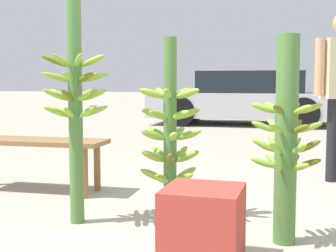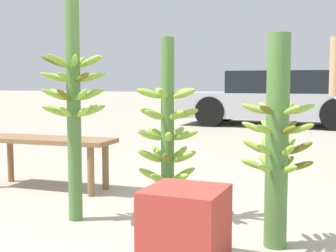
# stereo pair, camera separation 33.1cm
# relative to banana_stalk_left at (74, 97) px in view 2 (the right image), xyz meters

# --- Properties ---
(ground_plane) EXTENTS (80.00, 80.00, 0.00)m
(ground_plane) POSITION_rel_banana_stalk_left_xyz_m (0.64, -0.20, -0.87)
(ground_plane) COLOR #A89E8C
(banana_stalk_left) EXTENTS (0.46, 0.46, 1.68)m
(banana_stalk_left) POSITION_rel_banana_stalk_left_xyz_m (0.00, 0.00, 0.00)
(banana_stalk_left) COLOR #4C7A38
(banana_stalk_left) RESTS_ON ground_plane
(banana_stalk_center) EXTENTS (0.46, 0.46, 1.29)m
(banana_stalk_center) POSITION_rel_banana_stalk_left_xyz_m (0.60, 0.27, -0.25)
(banana_stalk_center) COLOR #4C7A38
(banana_stalk_center) RESTS_ON ground_plane
(banana_stalk_right) EXTENTS (0.43, 0.42, 1.26)m
(banana_stalk_right) POSITION_rel_banana_stalk_left_xyz_m (1.40, -0.02, -0.24)
(banana_stalk_right) COLOR #4C7A38
(banana_stalk_right) RESTS_ON ground_plane
(market_bench) EXTENTS (1.28, 0.46, 0.47)m
(market_bench) POSITION_rel_banana_stalk_left_xyz_m (-0.78, 0.75, -0.48)
(market_bench) COLOR olive
(market_bench) RESTS_ON ground_plane
(parked_car) EXTENTS (4.28, 2.02, 1.22)m
(parked_car) POSITION_rel_banana_stalk_left_xyz_m (0.19, 7.96, -0.27)
(parked_car) COLOR #B7B7BC
(parked_car) RESTS_ON ground_plane
(produce_crate) EXTENTS (0.41, 0.41, 0.41)m
(produce_crate) POSITION_rel_banana_stalk_left_xyz_m (0.99, -0.46, -0.67)
(produce_crate) COLOR #B2382D
(produce_crate) RESTS_ON ground_plane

